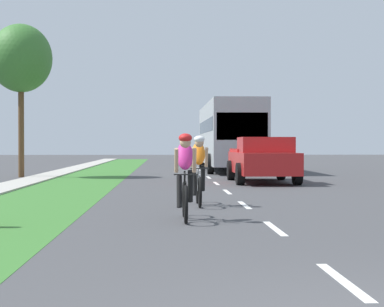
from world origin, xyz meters
The scene contains 9 objects.
ground_plane centered at (0.00, 20.00, 0.00)m, with size 120.00×120.00×0.00m, color #424244.
grass_verge centered at (-4.87, 20.00, 0.00)m, with size 2.88×70.00×0.01m, color #38722D.
sidewalk_concrete centered at (-6.92, 20.00, 0.00)m, with size 1.22×70.00×0.10m, color #B2ADA3.
lane_markings_center centered at (0.00, 24.00, 0.00)m, with size 0.12×53.80×0.01m.
cyclist_lead centered at (-1.44, 7.14, 0.81)m, with size 0.42×1.72×1.58m.
cyclist_trailing centered at (-1.05, 9.90, 0.81)m, with size 0.42×1.72×1.58m.
pickup_red centered at (1.72, 18.47, 0.83)m, with size 2.22×5.10×1.64m.
bus_silver centered at (1.54, 28.86, 1.98)m, with size 2.78×11.60×3.48m.
street_tree_near centered at (-7.87, 22.52, 4.97)m, with size 2.60×2.60×6.44m.
Camera 1 is at (-1.79, -4.29, 1.38)m, focal length 59.08 mm.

